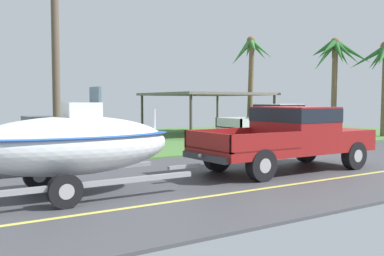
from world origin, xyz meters
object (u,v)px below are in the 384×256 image
(parked_pickup_background, at_px, (278,120))
(palm_tree_near_left, at_px, (250,60))
(palm_tree_near_right, at_px, (335,58))
(utility_pole, at_px, (55,22))
(pickup_truck_towing, at_px, (293,134))
(boat_on_trailer, at_px, (71,145))
(carport_awning, at_px, (206,95))
(parked_sedan_near, at_px, (62,134))

(parked_pickup_background, xyz_separation_m, palm_tree_near_left, (3.09, 5.78, 3.56))
(palm_tree_near_right, relative_size, utility_pole, 0.64)
(pickup_truck_towing, distance_m, palm_tree_near_right, 13.13)
(palm_tree_near_right, bearing_deg, parked_pickup_background, -178.02)
(palm_tree_near_right, bearing_deg, palm_tree_near_left, 102.86)
(boat_on_trailer, distance_m, carport_awning, 16.57)
(pickup_truck_towing, xyz_separation_m, palm_tree_near_left, (9.21, 12.79, 3.57))
(parked_pickup_background, bearing_deg, pickup_truck_towing, -131.10)
(parked_sedan_near, height_order, palm_tree_near_right, palm_tree_near_right)
(utility_pole, bearing_deg, parked_sedan_near, 71.48)
(palm_tree_near_left, bearing_deg, palm_tree_near_right, -77.14)
(parked_pickup_background, bearing_deg, utility_pole, -169.61)
(palm_tree_near_right, distance_m, utility_pole, 16.00)
(boat_on_trailer, xyz_separation_m, palm_tree_near_right, (16.92, 7.16, 3.26))
(pickup_truck_towing, height_order, utility_pole, utility_pole)
(pickup_truck_towing, xyz_separation_m, utility_pole, (-5.35, 4.91, 3.40))
(parked_pickup_background, distance_m, parked_sedan_near, 10.38)
(palm_tree_near_left, height_order, utility_pole, utility_pole)
(parked_pickup_background, relative_size, parked_sedan_near, 1.31)
(parked_sedan_near, relative_size, palm_tree_near_right, 0.80)
(parked_sedan_near, height_order, carport_awning, carport_awning)
(boat_on_trailer, height_order, parked_sedan_near, boat_on_trailer)
(boat_on_trailer, height_order, carport_awning, carport_awning)
(parked_pickup_background, bearing_deg, parked_sedan_near, 171.82)
(carport_awning, bearing_deg, utility_pole, -146.51)
(palm_tree_near_left, relative_size, palm_tree_near_right, 1.12)
(carport_awning, distance_m, utility_pole, 12.72)
(pickup_truck_towing, height_order, carport_awning, carport_awning)
(carport_awning, height_order, palm_tree_near_left, palm_tree_near_left)
(pickup_truck_towing, height_order, palm_tree_near_left, palm_tree_near_left)
(carport_awning, distance_m, palm_tree_near_left, 4.77)
(parked_sedan_near, bearing_deg, palm_tree_near_left, 17.86)
(parked_sedan_near, bearing_deg, pickup_truck_towing, -63.93)
(pickup_truck_towing, xyz_separation_m, boat_on_trailer, (-6.43, 0.00, 0.04))
(parked_sedan_near, relative_size, utility_pole, 0.52)
(boat_on_trailer, relative_size, parked_sedan_near, 1.28)
(pickup_truck_towing, distance_m, carport_awning, 12.95)
(parked_pickup_background, xyz_separation_m, carport_awning, (-1.00, 4.82, 1.31))
(parked_sedan_near, height_order, utility_pole, utility_pole)
(boat_on_trailer, distance_m, utility_pole, 6.04)
(pickup_truck_towing, xyz_separation_m, parked_sedan_near, (-4.15, 8.49, -0.34))
(palm_tree_near_right, bearing_deg, parked_sedan_near, 174.83)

